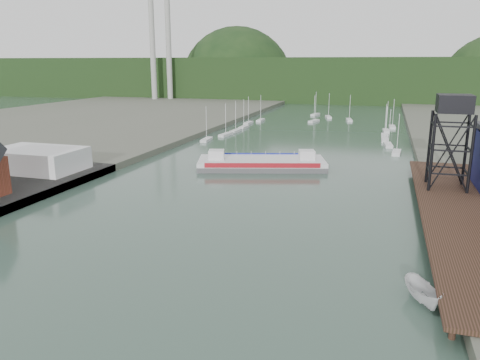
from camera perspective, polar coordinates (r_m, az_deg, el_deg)
The scene contains 9 objects.
ground at distance 43.68m, azimuth -20.88°, elevation -19.25°, with size 600.00×600.00×0.00m, color #2A4239.
east_pier at distance 77.15m, azimuth 26.18°, elevation -3.50°, with size 14.00×70.00×2.45m.
white_shed at distance 105.32m, azimuth -23.46°, elevation 2.31°, with size 18.00×12.00×4.50m, color silver.
lift_tower at distance 86.99m, azimuth 24.63°, elevation 7.81°, with size 6.50×6.50×16.00m.
marina_sailboats at distance 169.71m, azimuth 9.01°, elevation 6.22°, with size 57.71×92.65×0.90m.
smokestacks at distance 291.19m, azimuth -9.64°, elevation 15.30°, with size 11.20×8.20×60.00m.
distant_hills at distance 330.75m, azimuth 12.63°, elevation 11.61°, with size 500.00×120.00×80.00m.
chain_ferry at distance 106.28m, azimuth 2.63°, elevation 2.11°, with size 30.44×18.97×4.09m.
motorboat at distance 50.97m, azimuth 21.43°, elevation -12.75°, with size 2.25×5.99×2.31m, color silver.
Camera 1 is at (24.06, -27.95, 23.41)m, focal length 35.00 mm.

